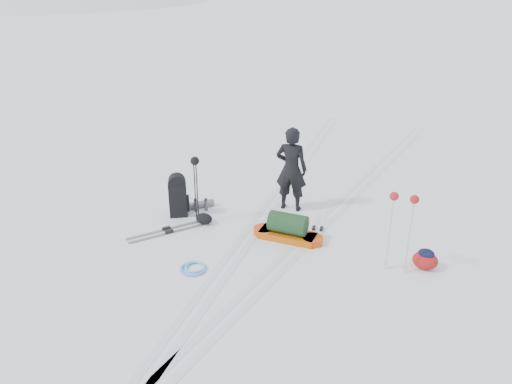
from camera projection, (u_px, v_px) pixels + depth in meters
ground at (250, 234)px, 10.38m from camera, size 200.00×200.00×0.00m
ski_tracks at (292, 221)px, 10.89m from camera, size 3.38×17.97×0.01m
skier at (291, 169)px, 11.06m from camera, size 0.75×0.53×1.94m
pulk_sled at (288, 229)px, 10.11m from camera, size 1.48×0.49×0.57m
expedition_rucksack at (181, 196)px, 11.00m from camera, size 0.77×1.03×0.99m
ski_poles_black at (195, 169)px, 10.38m from camera, size 0.21×0.18×1.50m
ski_poles_silver at (403, 207)px, 8.59m from camera, size 0.50×0.16×1.55m
touring_skis_grey at (168, 231)px, 10.46m from camera, size 1.26×1.53×0.06m
touring_skis_white at (317, 229)px, 10.53m from camera, size 0.50×1.62×0.06m
rope_coil at (194, 268)px, 9.15m from camera, size 0.58×0.58×0.06m
small_daypack at (425, 259)px, 9.12m from camera, size 0.49×0.38×0.40m
thermos_pair at (201, 205)px, 11.29m from camera, size 0.28×0.23×0.31m
stuff_sack at (204, 219)px, 10.75m from camera, size 0.39×0.31×0.23m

